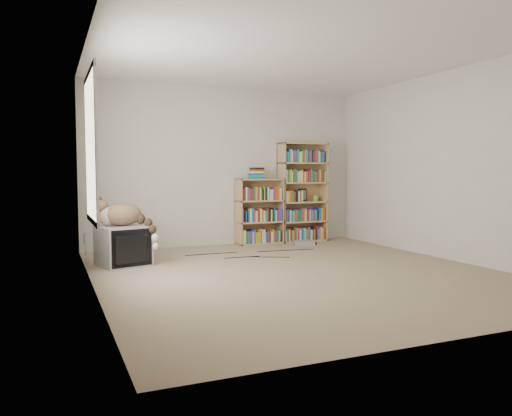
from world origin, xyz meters
name	(u,v)px	position (x,y,z in m)	size (l,w,h in m)	color
floor	(298,272)	(0.00, 0.00, 0.00)	(4.50, 5.00, 0.01)	gray
wall_back	(226,167)	(0.00, 2.50, 1.25)	(4.50, 0.02, 2.50)	silver
wall_front	(470,158)	(0.00, -2.50, 1.25)	(4.50, 0.02, 2.50)	silver
wall_left	(92,163)	(-2.25, 0.00, 1.25)	(0.02, 5.00, 2.50)	silver
wall_right	(451,165)	(2.25, 0.00, 1.25)	(0.02, 5.00, 2.50)	silver
ceiling	(299,53)	(0.00, 0.00, 2.50)	(4.50, 5.00, 0.02)	white
window	(91,148)	(-2.24, 0.20, 1.40)	(0.02, 1.22, 1.52)	white
crt_tv	(123,246)	(-1.80, 1.24, 0.25)	(0.69, 0.65, 0.49)	#99999B
cat	(126,218)	(-1.76, 1.24, 0.60)	(0.75, 0.55, 0.62)	#3B2618
bookcase_tall	(302,194)	(1.31, 2.36, 0.79)	(0.82, 0.30, 1.65)	#A88154
bookcase_short	(260,214)	(0.52, 2.36, 0.49)	(0.77, 0.30, 1.06)	#A88154
book_stack	(256,173)	(0.47, 2.38, 1.15)	(0.21, 0.28, 0.18)	#BB4318
green_mug	(315,198)	(1.55, 2.34, 0.72)	(0.09, 0.09, 0.10)	#7BBC35
framed_print	(302,195)	(1.36, 2.44, 0.78)	(0.16, 0.01, 0.21)	black
dvd_player	(303,243)	(1.10, 1.91, 0.04)	(0.32, 0.23, 0.07)	silver
wall_outlet	(84,238)	(-2.24, 1.59, 0.32)	(0.01, 0.08, 0.13)	silver
floor_cables	(255,254)	(0.04, 1.37, 0.00)	(1.20, 0.70, 0.01)	black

